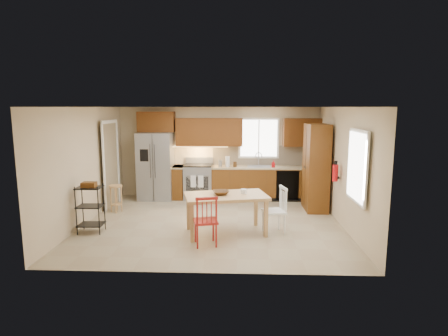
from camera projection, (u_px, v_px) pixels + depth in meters
name	position (u px, v px, depth m)	size (l,w,h in m)	color
floor	(213.00, 223.00, 8.16)	(5.50, 5.50, 0.00)	tan
ceiling	(212.00, 107.00, 7.76)	(5.50, 5.00, 0.02)	silver
wall_back	(219.00, 152.00, 10.42)	(5.50, 0.02, 2.50)	#CCB793
wall_front	(201.00, 193.00, 5.49)	(5.50, 0.02, 2.50)	#CCB793
wall_left	(86.00, 166.00, 8.07)	(0.02, 5.00, 2.50)	#CCB793
wall_right	(343.00, 167.00, 7.85)	(0.02, 5.00, 2.50)	#CCB793
refrigerator	(156.00, 166.00, 10.18)	(0.92, 0.75, 1.82)	gray
range_stove	(198.00, 182.00, 10.26)	(0.76, 0.63, 0.92)	gray
base_cabinet_narrow	(179.00, 182.00, 10.30)	(0.30, 0.60, 0.90)	brown
base_cabinet_run	(266.00, 183.00, 10.21)	(2.92, 0.60, 0.90)	brown
dishwasher	(288.00, 185.00, 9.90)	(0.60, 0.02, 0.78)	black
backsplash	(265.00, 155.00, 10.37)	(2.92, 0.03, 0.55)	beige
upper_over_fridge	(156.00, 122.00, 10.18)	(1.00, 0.35, 0.55)	#5B330F
upper_left_block	(209.00, 132.00, 10.17)	(1.80, 0.35, 0.75)	#5B330F
upper_right_block	(302.00, 132.00, 10.07)	(1.00, 0.35, 0.75)	#5B330F
window_back	(259.00, 138.00, 10.30)	(1.12, 0.04, 1.12)	white
sink	(259.00, 168.00, 10.15)	(0.62, 0.46, 0.16)	gray
undercab_glow	(199.00, 147.00, 10.22)	(1.60, 0.30, 0.01)	#FFBF66
soap_bottle	(273.00, 164.00, 10.01)	(0.09, 0.09, 0.19)	#BA0C11
paper_towel	(228.00, 162.00, 10.10)	(0.12, 0.12, 0.28)	silver
canister_steel	(220.00, 163.00, 10.12)	(0.11, 0.11, 0.18)	gray
canister_wood	(235.00, 164.00, 10.08)	(0.10, 0.10, 0.14)	#502F15
pantry	(316.00, 167.00, 9.08)	(0.50, 0.95, 2.10)	brown
fire_extinguisher	(335.00, 173.00, 8.03)	(0.12, 0.12, 0.36)	#BA0C11
window_right	(357.00, 166.00, 6.69)	(0.04, 1.02, 1.32)	white
doorway	(110.00, 165.00, 9.38)	(0.04, 0.95, 2.10)	#8C7A59
dining_table	(226.00, 214.00, 7.43)	(1.59, 0.90, 0.78)	tan
chair_red	(205.00, 220.00, 6.79)	(0.44, 0.44, 0.93)	#A21E19
chair_white	(274.00, 210.00, 7.43)	(0.44, 0.44, 0.93)	silver
table_bowl	(221.00, 195.00, 7.37)	(0.32, 0.32, 0.08)	#502F15
table_jar	(244.00, 192.00, 7.45)	(0.12, 0.12, 0.14)	silver
bar_stool	(116.00, 199.00, 8.96)	(0.32, 0.32, 0.66)	tan
utility_cart	(90.00, 209.00, 7.48)	(0.49, 0.38, 0.97)	black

